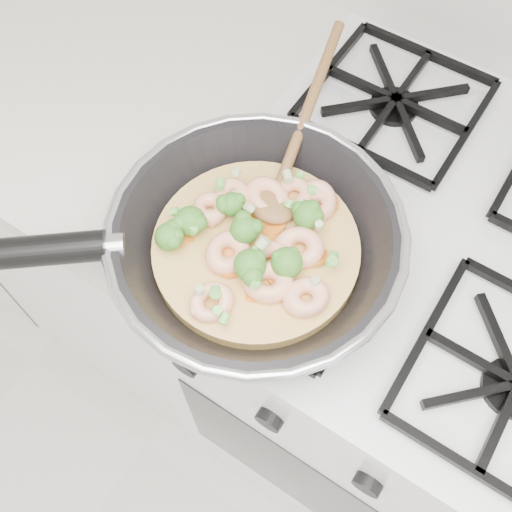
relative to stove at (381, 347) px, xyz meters
The scene contains 3 objects.
stove is the anchor object (origin of this frame).
counter_left 0.80m from the stove, behind, with size 1.00×0.60×0.90m.
skillet 0.56m from the stove, 134.83° to the right, with size 0.45×0.54×0.10m.
Camera 1 is at (0.01, 1.24, 1.55)m, focal length 41.34 mm.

